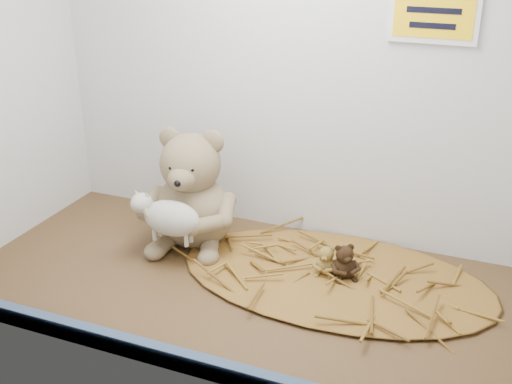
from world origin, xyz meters
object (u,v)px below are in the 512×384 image
at_px(toy_lamb, 172,218).
at_px(main_teddy, 192,188).
at_px(mini_teddy_tan, 326,258).
at_px(mini_teddy_brown, 344,260).

bearing_deg(toy_lamb, main_teddy, 90.00).
distance_m(mini_teddy_tan, mini_teddy_brown, 0.04).
relative_size(toy_lamb, mini_teddy_tan, 2.59).
bearing_deg(mini_teddy_brown, main_teddy, 138.30).
bearing_deg(mini_teddy_tan, mini_teddy_brown, -4.64).
bearing_deg(mini_teddy_tan, main_teddy, 169.51).
xyz_separation_m(main_teddy, mini_teddy_tan, (0.34, -0.04, -0.10)).
distance_m(toy_lamb, mini_teddy_brown, 0.39).
bearing_deg(main_teddy, mini_teddy_tan, -15.63).
bearing_deg(main_teddy, mini_teddy_brown, -15.02).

